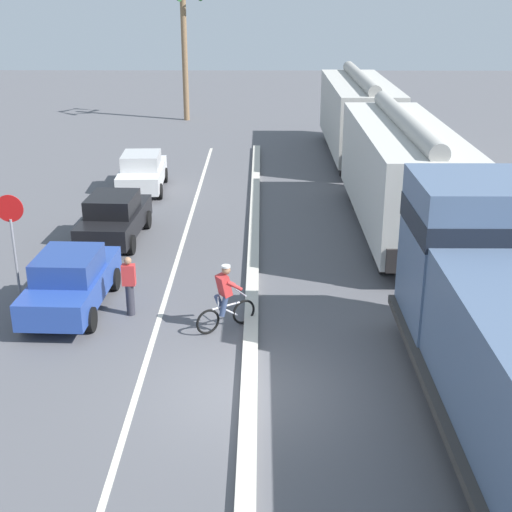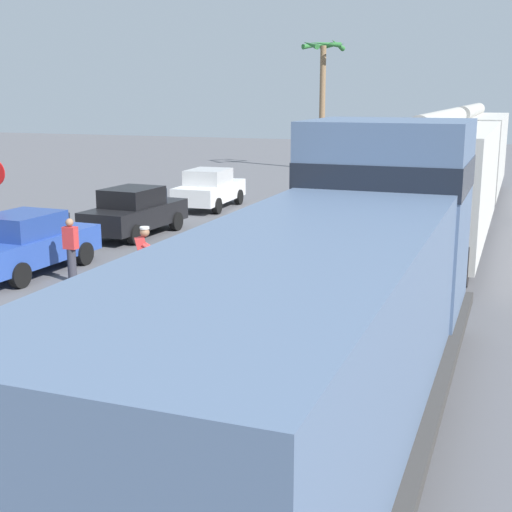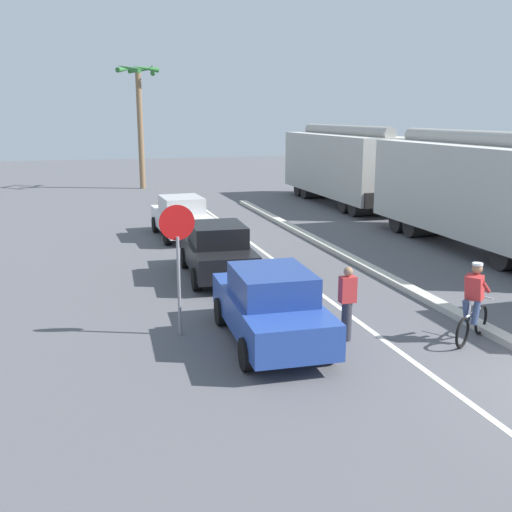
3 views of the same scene
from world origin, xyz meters
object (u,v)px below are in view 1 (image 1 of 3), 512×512
Objects in this scene: stop_sign at (11,225)px; palm_tree_near at (184,29)px; parked_car_blue at (71,281)px; parked_car_white at (142,172)px; parked_car_black at (114,217)px; hopper_car_middle at (358,115)px; hopper_car_lead at (401,174)px; pedestrian_by_cars at (129,285)px; cyclist at (225,299)px.

palm_tree_near reaches higher than stop_sign.
parked_car_white is at bearing 89.75° from parked_car_blue.
parked_car_black is 23.27m from palm_tree_near.
palm_tree_near reaches higher than parked_car_blue.
palm_tree_near is (-9.52, 10.24, 3.49)m from hopper_car_middle.
parked_car_black is 6.19m from parked_car_white.
hopper_car_lead is at bearing -28.31° from parked_car_white.
hopper_car_middle reaches higher than parked_car_black.
hopper_car_middle is 15.91m from parked_car_black.
stop_sign reaches higher than pedestrian_by_cars.
parked_car_blue and parked_car_white have the same top height.
parked_car_black and parked_car_white have the same top height.
pedestrian_by_cars is (1.51, -5.80, 0.03)m from parked_car_black.
hopper_car_lead is 11.15m from parked_car_white.
palm_tree_near is at bearing 89.51° from parked_car_black.
pedestrian_by_cars is (-2.53, 0.81, 0.03)m from cyclist.
hopper_car_lead reaches higher than parked_car_black.
hopper_car_middle is at bearing 65.90° from pedestrian_by_cars.
hopper_car_middle is 14.41m from palm_tree_near.
stop_sign reaches higher than cyclist.
cyclist is (-5.67, -7.54, -1.26)m from hopper_car_lead.
pedestrian_by_cars is at bearing -11.93° from parked_car_blue.
parked_car_blue is at bearing -118.58° from hopper_car_middle.
parked_car_black and pedestrian_by_cars have the same top height.
parked_car_blue is (-9.80, -17.99, -1.26)m from hopper_car_middle.
hopper_car_lead is 3.68× the size of stop_sign.
pedestrian_by_cars is (1.32, -28.58, -4.72)m from palm_tree_near.
hopper_car_lead is at bearing -90.00° from hopper_car_middle.
hopper_car_middle is 6.18× the size of cyclist.
cyclist is 1.06× the size of pedestrian_by_cars.
parked_car_blue is 1.48× the size of stop_sign.
parked_car_black is 5.99m from pedestrian_by_cars.
parked_car_black is 7.75m from cyclist.
stop_sign is 0.37× the size of palm_tree_near.
cyclist reaches higher than parked_car_blue.
pedestrian_by_cars is (3.36, -1.33, -1.18)m from stop_sign.
parked_car_blue is at bearing -90.58° from palm_tree_near.
stop_sign is (-11.56, -5.40, -0.05)m from hopper_car_lead.
pedestrian_by_cars is (-8.20, -18.33, -1.23)m from hopper_car_middle.
hopper_car_lead is 24.08m from palm_tree_near.
parked_car_blue is 1.00× the size of parked_car_white.
hopper_car_middle is 20.53m from parked_car_blue.
parked_car_black is (-9.71, -0.94, -1.26)m from hopper_car_lead.
palm_tree_near is at bearing 89.19° from parked_car_white.
cyclist reaches higher than parked_car_black.
palm_tree_near reaches higher than hopper_car_middle.
hopper_car_middle is 11.70m from parked_car_white.
hopper_car_middle is 6.54× the size of pedestrian_by_cars.
parked_car_blue is at bearing -29.46° from stop_sign.
parked_car_black is 1.00× the size of parked_car_white.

